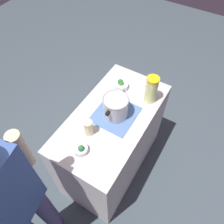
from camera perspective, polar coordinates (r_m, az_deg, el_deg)
The scene contains 10 objects.
ground_plane at distance 2.74m, azimuth 0.00°, elevation -12.70°, with size 8.00×8.00×0.00m, color #414C54.
counter_slab at distance 2.32m, azimuth 0.00°, elevation -7.83°, with size 1.18×0.62×0.94m, color beige.
dish_cloth at distance 1.93m, azimuth 0.87°, elevation -0.55°, with size 0.36×0.34×0.01m, color #5174AB.
cooking_pot at distance 1.85m, azimuth 0.91°, elevation 1.42°, with size 0.28×0.22×0.20m.
lemonade_pitcher at distance 1.97m, azimuth 9.92°, elevation 5.63°, with size 0.11×0.11×0.27m.
mason_jar at distance 1.78m, azimuth -6.01°, elevation -3.96°, with size 0.08×0.08×0.15m.
broccoli_bowl_front at distance 2.12m, azimuth 2.35°, elevation 6.89°, with size 0.13×0.13×0.09m.
broccoli_bowl_center at distance 1.73m, azimuth -7.89°, elevation -9.33°, with size 0.11×0.11×0.08m.
broccoli_bowl_back at distance 2.16m, azimuth 9.56°, elevation 7.06°, with size 0.10×0.10×0.08m.
person_cook at distance 1.70m, azimuth -22.65°, elevation -20.94°, with size 0.50×0.27×1.72m.
Camera 1 is at (0.98, 0.59, 2.48)m, focal length 36.02 mm.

